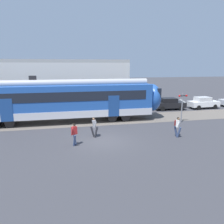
# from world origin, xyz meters

# --- Properties ---
(ground_plane) EXTENTS (160.00, 160.00, 0.00)m
(ground_plane) POSITION_xyz_m (0.00, 0.00, 0.00)
(ground_plane) COLOR #38383D
(pedestrian_red) EXTENTS (0.51, 0.71, 1.67)m
(pedestrian_red) POSITION_xyz_m (-2.15, -0.58, 0.96)
(pedestrian_red) COLOR navy
(pedestrian_red) RESTS_ON ground
(pedestrian_grey) EXTENTS (0.63, 0.57, 1.67)m
(pedestrian_grey) POSITION_xyz_m (-0.51, 0.99, 0.96)
(pedestrian_grey) COLOR #28282D
(pedestrian_grey) RESTS_ON ground
(pedestrian_white) EXTENTS (0.53, 0.67, 1.67)m
(pedestrian_white) POSITION_xyz_m (6.07, -0.37, 0.99)
(pedestrian_white) COLOR navy
(pedestrian_white) RESTS_ON ground
(parked_car_black) EXTENTS (4.08, 1.91, 1.54)m
(parked_car_black) POSITION_xyz_m (10.51, 9.97, 0.78)
(parked_car_black) COLOR black
(parked_car_black) RESTS_ON ground
(parked_car_white) EXTENTS (4.06, 1.87, 1.54)m
(parked_car_white) POSITION_xyz_m (15.36, 9.83, 0.78)
(parked_car_white) COLOR silver
(parked_car_white) RESTS_ON ground
(crossing_signal) EXTENTS (0.96, 0.22, 3.00)m
(crossing_signal) POSITION_xyz_m (8.70, 3.67, 2.01)
(crossing_signal) COLOR gray
(crossing_signal) RESTS_ON ground
(background_building) EXTENTS (21.73, 5.00, 9.20)m
(background_building) POSITION_xyz_m (-5.43, 13.77, 3.21)
(background_building) COLOR beige
(background_building) RESTS_ON ground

